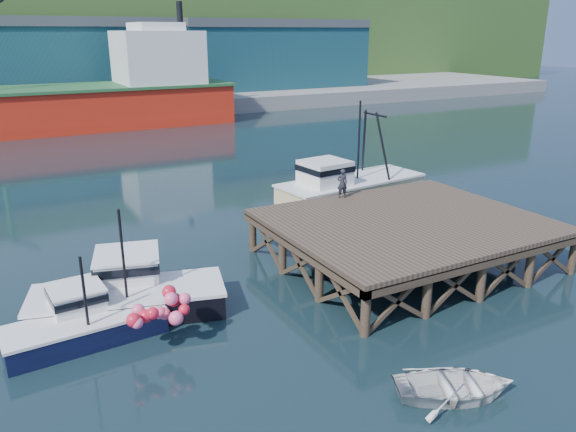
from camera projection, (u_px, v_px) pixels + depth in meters
ground at (304, 285)px, 24.18m from camera, size 300.00×300.00×0.00m
wharf at (409, 224)px, 25.91m from camera, size 12.00×10.00×2.62m
far_quay at (64, 99)px, 82.24m from camera, size 160.00×40.00×2.00m
warehouse_mid at (65, 62)px, 76.35m from camera, size 28.00×16.00×9.00m
warehouse_right at (263, 57)px, 89.99m from camera, size 30.00×16.00×9.00m
cargo_ship at (7, 102)px, 59.32m from camera, size 55.50×10.00×13.75m
hillside at (34, 28)px, 104.13m from camera, size 220.00×50.00×22.00m
boat_navy at (83, 321)px, 19.79m from camera, size 5.57×3.12×3.40m
boat_black at (129, 292)px, 21.70m from camera, size 7.70×6.38×4.49m
trawler at (349, 185)px, 34.94m from camera, size 9.96×4.47×6.46m
dinghy at (455, 386)px, 16.68m from camera, size 4.34×3.83×0.74m
dockworker at (342, 183)px, 29.14m from camera, size 0.64×0.50×1.54m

